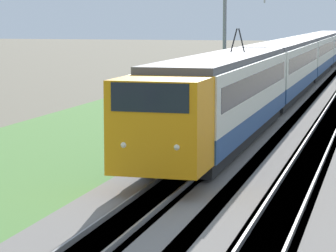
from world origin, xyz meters
name	(u,v)px	position (x,y,z in m)	size (l,w,h in m)	color
ballast_main	(289,96)	(50.00, 0.00, 0.15)	(240.00, 4.40, 0.30)	gray
track_main	(289,96)	(50.00, 0.00, 0.16)	(240.00, 1.57, 0.45)	#4C4238
grass_verge	(215,95)	(50.00, 5.31, 0.06)	(240.00, 13.63, 0.12)	#5B8E42
passenger_train	(300,59)	(57.16, 0.00, 2.41)	(83.39, 2.91, 5.13)	orange
catenary_mast_mid	(226,45)	(41.23, 2.88, 4.01)	(0.22, 2.56, 7.74)	slate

